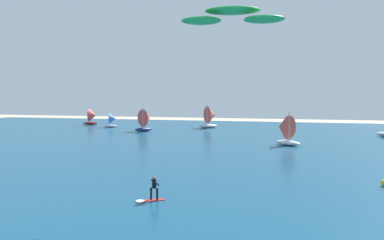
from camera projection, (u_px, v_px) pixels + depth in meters
ocean at (250, 143)px, 56.59m from camera, size 160.00×90.00×0.10m
kitesurfer at (151, 192)px, 25.50m from camera, size 1.96×1.52×1.67m
kite at (232, 16)px, 26.24m from camera, size 7.34×3.18×1.08m
sailboat_near_shore at (284, 130)px, 53.62m from camera, size 4.24×3.95×4.71m
sailboat_far_right at (92, 117)px, 89.96m from camera, size 3.68×3.17×4.20m
sailboat_center_horizon at (211, 117)px, 81.48m from camera, size 4.64×4.43×5.17m
sailboat_trailing at (146, 120)px, 74.14m from camera, size 3.93×4.32×4.80m
sailboat_mid_right at (112, 120)px, 82.70m from camera, size 3.15×2.78×3.54m
marker_buoy at (384, 183)px, 29.60m from camera, size 0.52×0.52×0.52m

